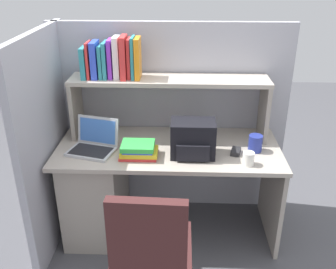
% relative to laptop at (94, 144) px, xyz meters
% --- Properties ---
extents(ground_plane, '(8.00, 8.00, 0.00)m').
position_rel_laptop_xyz_m(ground_plane, '(0.52, 0.07, -0.78)').
color(ground_plane, '#4C4C51').
extents(desk, '(1.60, 0.70, 0.73)m').
position_rel_laptop_xyz_m(desk, '(0.13, 0.07, -0.38)').
color(desk, '#AAA093').
rests_on(desk, ground_plane).
extents(cubicle_partition_rear, '(1.84, 0.05, 1.55)m').
position_rel_laptop_xyz_m(cubicle_partition_rear, '(0.52, 0.45, -0.01)').
color(cubicle_partition_rear, '#9E9EA8').
rests_on(cubicle_partition_rear, ground_plane).
extents(cubicle_partition_left, '(0.05, 1.06, 1.55)m').
position_rel_laptop_xyz_m(cubicle_partition_left, '(-0.33, 0.02, -0.01)').
color(cubicle_partition_left, '#9E9EA8').
rests_on(cubicle_partition_left, ground_plane).
extents(overhead_hutch, '(1.44, 0.28, 0.45)m').
position_rel_laptop_xyz_m(overhead_hutch, '(0.52, 0.27, 0.30)').
color(overhead_hutch, gray).
rests_on(overhead_hutch, desk).
extents(reference_books_on_shelf, '(0.42, 0.19, 0.30)m').
position_rel_laptop_xyz_m(reference_books_on_shelf, '(0.12, 0.27, 0.53)').
color(reference_books_on_shelf, teal).
rests_on(reference_books_on_shelf, overhead_hutch).
extents(laptop, '(0.36, 0.32, 0.22)m').
position_rel_laptop_xyz_m(laptop, '(0.00, 0.00, 0.00)').
color(laptop, '#B7BABF').
rests_on(laptop, desk).
extents(backpack, '(0.30, 0.22, 0.25)m').
position_rel_laptop_xyz_m(backpack, '(0.69, -0.05, 0.07)').
color(backpack, black).
rests_on(backpack, desk).
extents(computer_mouse, '(0.09, 0.12, 0.03)m').
position_rel_laptop_xyz_m(computer_mouse, '(0.99, -0.01, -0.03)').
color(computer_mouse, '#262628').
rests_on(computer_mouse, desk).
extents(paper_cup, '(0.08, 0.08, 0.09)m').
position_rel_laptop_xyz_m(paper_cup, '(1.05, -0.17, -0.01)').
color(paper_cup, white).
rests_on(paper_cup, desk).
extents(snack_canister, '(0.10, 0.10, 0.12)m').
position_rel_laptop_xyz_m(snack_canister, '(1.13, 0.03, 0.01)').
color(snack_canister, navy).
rests_on(snack_canister, desk).
extents(desk_book_stack, '(0.26, 0.20, 0.10)m').
position_rel_laptop_xyz_m(desk_book_stack, '(0.32, -0.08, -0.00)').
color(desk_book_stack, red).
rests_on(desk_book_stack, desk).
extents(office_chair, '(0.52, 0.52, 0.93)m').
position_rel_laptop_xyz_m(office_chair, '(0.46, -0.74, -0.39)').
color(office_chair, black).
rests_on(office_chair, ground_plane).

